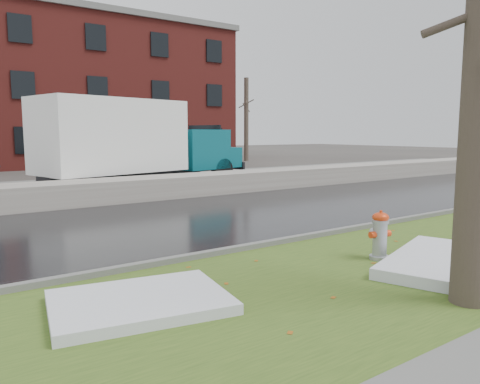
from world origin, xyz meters
TOP-DOWN VIEW (x-y plane):
  - ground at (0.00, 0.00)m, footprint 120.00×120.00m
  - verge at (0.00, -1.25)m, footprint 60.00×4.50m
  - road at (0.00, 4.50)m, footprint 60.00×7.00m
  - parking_lot at (0.00, 13.00)m, footprint 60.00×9.00m
  - curb at (0.00, 1.00)m, footprint 60.00×0.15m
  - snowbank at (0.00, 8.70)m, footprint 60.00×1.60m
  - brick_building at (2.00, 30.00)m, footprint 26.00×12.00m
  - bg_tree_right at (16.00, 24.00)m, footprint 1.40×1.62m
  - fire_hydrant at (0.68, -0.92)m, footprint 0.44×0.40m
  - box_truck at (1.44, 11.56)m, footprint 10.65×4.41m
  - snow_patch_far at (-3.72, -0.61)m, footprint 2.45×1.97m
  - snow_patch_side at (1.21, -1.98)m, footprint 3.24×2.62m

SIDE VIEW (x-z plane):
  - ground at x=0.00m, z-range 0.00..0.00m
  - road at x=0.00m, z-range 0.00..0.03m
  - parking_lot at x=0.00m, z-range 0.00..0.03m
  - verge at x=0.00m, z-range 0.00..0.04m
  - curb at x=0.00m, z-range 0.00..0.14m
  - snow_patch_far at x=-3.72m, z-range 0.04..0.18m
  - snow_patch_side at x=1.21m, z-range 0.04..0.22m
  - snowbank at x=0.00m, z-range 0.00..0.75m
  - fire_hydrant at x=0.68m, z-range 0.07..0.95m
  - box_truck at x=1.44m, z-range 0.10..3.62m
  - bg_tree_right at x=16.00m, z-range 0.08..6.58m
  - brick_building at x=2.00m, z-range 0.00..10.00m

